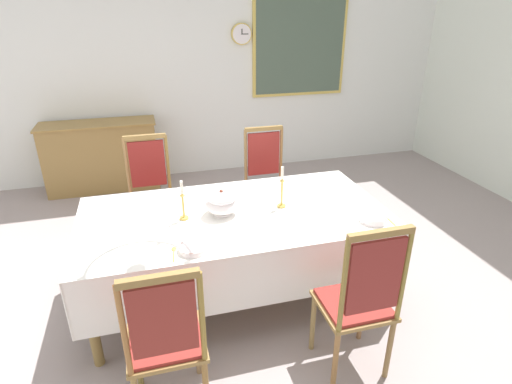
# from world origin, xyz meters

# --- Properties ---
(ground) EXTENTS (7.51, 5.89, 0.04)m
(ground) POSITION_xyz_m (0.00, 0.00, -0.02)
(ground) COLOR gray
(back_wall) EXTENTS (7.51, 0.08, 3.29)m
(back_wall) POSITION_xyz_m (0.00, 2.98, 1.65)
(back_wall) COLOR silver
(back_wall) RESTS_ON ground
(dining_table) EXTENTS (2.37, 1.20, 0.77)m
(dining_table) POSITION_xyz_m (0.00, 0.02, 0.70)
(dining_table) COLOR olive
(dining_table) RESTS_ON ground
(tablecloth) EXTENTS (2.39, 1.22, 0.45)m
(tablecloth) POSITION_xyz_m (0.00, 0.02, 0.66)
(tablecloth) COLOR white
(tablecloth) RESTS_ON dining_table
(chair_south_a) EXTENTS (0.44, 0.42, 1.09)m
(chair_south_a) POSITION_xyz_m (-0.62, -0.98, 0.57)
(chair_south_a) COLOR olive
(chair_south_a) RESTS_ON ground
(chair_north_a) EXTENTS (0.44, 0.42, 1.13)m
(chair_north_a) POSITION_xyz_m (-0.62, 1.02, 0.59)
(chair_north_a) COLOR olive
(chair_north_a) RESTS_ON ground
(chair_south_b) EXTENTS (0.44, 0.42, 1.15)m
(chair_south_b) POSITION_xyz_m (0.57, -0.99, 0.59)
(chair_south_b) COLOR olive
(chair_south_b) RESTS_ON ground
(chair_north_b) EXTENTS (0.44, 0.42, 1.13)m
(chair_north_b) POSITION_xyz_m (0.57, 1.02, 0.58)
(chair_north_b) COLOR olive
(chair_north_b) RESTS_ON ground
(soup_tureen) EXTENTS (0.26, 0.26, 0.21)m
(soup_tureen) POSITION_xyz_m (-0.10, 0.02, 0.88)
(soup_tureen) COLOR white
(soup_tureen) RESTS_ON tablecloth
(candlestick_west) EXTENTS (0.07, 0.07, 0.31)m
(candlestick_west) POSITION_xyz_m (-0.39, 0.02, 0.90)
(candlestick_west) COLOR gold
(candlestick_west) RESTS_ON tablecloth
(candlestick_east) EXTENTS (0.07, 0.07, 0.34)m
(candlestick_east) POSITION_xyz_m (0.39, 0.02, 0.92)
(candlestick_east) COLOR gold
(candlestick_east) RESTS_ON tablecloth
(bowl_near_left) EXTENTS (0.20, 0.20, 0.05)m
(bowl_near_left) POSITION_xyz_m (0.98, -0.40, 0.81)
(bowl_near_left) COLOR white
(bowl_near_left) RESTS_ON tablecloth
(bowl_near_right) EXTENTS (0.19, 0.19, 0.04)m
(bowl_near_right) POSITION_xyz_m (-0.38, -0.45, 0.80)
(bowl_near_right) COLOR white
(bowl_near_right) RESTS_ON tablecloth
(spoon_primary) EXTENTS (0.03, 0.18, 0.01)m
(spoon_primary) POSITION_xyz_m (1.11, -0.38, 0.78)
(spoon_primary) COLOR gold
(spoon_primary) RESTS_ON tablecloth
(spoon_secondary) EXTENTS (0.04, 0.18, 0.01)m
(spoon_secondary) POSITION_xyz_m (-0.51, -0.42, 0.78)
(spoon_secondary) COLOR gold
(spoon_secondary) RESTS_ON tablecloth
(sideboard) EXTENTS (1.44, 0.48, 0.90)m
(sideboard) POSITION_xyz_m (-1.19, 2.67, 0.45)
(sideboard) COLOR olive
(sideboard) RESTS_ON ground
(mounted_clock) EXTENTS (0.28, 0.06, 0.28)m
(mounted_clock) POSITION_xyz_m (0.77, 2.91, 1.91)
(mounted_clock) COLOR #D1B251
(framed_painting) EXTENTS (1.37, 0.05, 1.34)m
(framed_painting) POSITION_xyz_m (1.62, 2.92, 1.73)
(framed_painting) COLOR #D1B251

